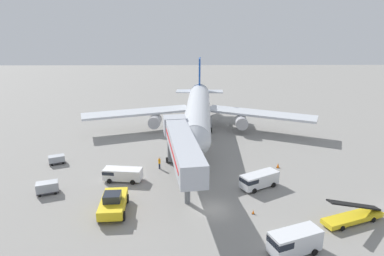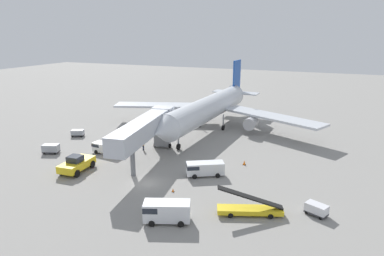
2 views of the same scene
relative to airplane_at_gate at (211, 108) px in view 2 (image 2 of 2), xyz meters
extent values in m
plane|color=gray|center=(0.89, -28.82, -4.77)|extent=(300.00, 300.00, 0.00)
cylinder|color=silver|center=(-0.08, -1.49, 0.08)|extent=(6.59, 33.74, 4.77)
cone|color=silver|center=(-1.10, -20.21, 0.08)|extent=(4.88, 4.22, 4.67)
cone|color=silver|center=(1.00, 18.34, 0.44)|extent=(4.86, 6.41, 4.53)
cube|color=#1947A3|center=(0.91, 16.80, 4.85)|extent=(0.62, 4.87, 7.63)
cube|color=silver|center=(3.75, 16.20, 0.68)|extent=(5.91, 3.84, 0.24)
cube|color=silver|center=(-1.97, 16.51, 0.68)|extent=(5.91, 3.84, 0.24)
cube|color=silver|center=(12.62, 1.11, -0.99)|extent=(22.18, 13.83, 0.44)
cube|color=silver|center=(-12.42, 2.47, -0.99)|extent=(22.59, 11.78, 0.44)
cylinder|color=#A8A8AD|center=(8.77, -0.05, -2.50)|extent=(2.63, 3.32, 2.46)
cylinder|color=#A8A8AD|center=(-8.73, 0.90, -2.50)|extent=(2.63, 3.32, 2.46)
cylinder|color=gray|center=(-0.79, -14.54, -2.78)|extent=(0.28, 0.28, 2.87)
cylinder|color=black|center=(-0.79, -14.54, -4.22)|extent=(0.41, 1.12, 1.10)
cylinder|color=gray|center=(2.77, 0.37, -2.78)|extent=(0.28, 0.28, 2.87)
cylinder|color=black|center=(2.77, 0.37, -4.22)|extent=(0.41, 1.12, 1.10)
cylinder|color=gray|center=(-2.71, 0.67, -2.78)|extent=(0.28, 0.28, 2.87)
cylinder|color=black|center=(-2.71, 0.67, -4.22)|extent=(0.41, 1.12, 1.10)
cube|color=#B2B7C1|center=(-2.66, -23.66, 1.13)|extent=(5.62, 18.68, 2.70)
cube|color=red|center=(-4.16, -23.87, 1.13)|extent=(2.26, 15.34, 0.44)
cube|color=#B2B7C1|center=(-4.07, -13.94, 1.13)|extent=(3.82, 3.27, 2.84)
cube|color=#232833|center=(-4.25, -12.65, 1.38)|extent=(3.30, 0.71, 0.90)
cube|color=slate|center=(-3.98, -14.53, -2.29)|extent=(2.78, 2.15, 4.15)
cylinder|color=black|center=(-5.39, -14.73, -4.37)|extent=(0.41, 0.83, 0.80)
cylinder|color=black|center=(-2.57, -14.33, -4.37)|extent=(0.41, 0.83, 0.80)
cylinder|color=slate|center=(-2.13, -27.31, -2.49)|extent=(0.70, 0.70, 4.55)
cube|color=yellow|center=(-10.75, -29.18, -3.68)|extent=(3.13, 5.99, 1.08)
cube|color=#232833|center=(-10.73, -29.47, -2.69)|extent=(2.05, 1.92, 0.90)
cylinder|color=black|center=(-9.31, -30.99, -4.22)|extent=(0.47, 1.12, 1.10)
cylinder|color=black|center=(-11.93, -31.16, -4.22)|extent=(0.47, 1.12, 1.10)
cylinder|color=black|center=(-9.56, -27.21, -4.22)|extent=(0.47, 1.12, 1.10)
cylinder|color=black|center=(-12.18, -27.38, -4.22)|extent=(0.47, 1.12, 1.10)
cube|color=yellow|center=(16.11, -31.72, -4.19)|extent=(7.55, 4.18, 0.55)
cube|color=black|center=(16.11, -31.72, -2.62)|extent=(7.32, 3.47, 2.56)
cylinder|color=black|center=(14.30, -33.25, -4.47)|extent=(0.64, 0.41, 0.60)
cylinder|color=black|center=(13.74, -31.72, -4.47)|extent=(0.64, 0.41, 0.60)
cylinder|color=black|center=(18.48, -31.71, -4.47)|extent=(0.64, 0.41, 0.60)
cylinder|color=black|center=(17.91, -30.18, -4.47)|extent=(0.64, 0.41, 0.60)
cube|color=silver|center=(7.54, -23.36, -3.61)|extent=(5.64, 4.32, 1.74)
cube|color=#1E232D|center=(5.95, -24.26, -3.23)|extent=(2.46, 2.55, 0.56)
cylinder|color=black|center=(6.54, -24.99, -4.43)|extent=(0.76, 0.64, 0.68)
cylinder|color=black|center=(5.63, -23.37, -4.43)|extent=(0.76, 0.64, 0.68)
cylinder|color=black|center=(9.45, -23.35, -4.43)|extent=(0.76, 0.64, 0.68)
cylinder|color=black|center=(8.55, -21.73, -4.43)|extent=(0.76, 0.64, 0.68)
cube|color=silver|center=(8.07, -36.69, -3.45)|extent=(5.45, 3.68, 2.07)
cube|color=#1E232D|center=(6.46, -37.30, -2.99)|extent=(2.24, 2.48, 0.66)
cylinder|color=black|center=(6.95, -38.14, -4.43)|extent=(0.76, 0.58, 0.68)
cylinder|color=black|center=(6.26, -36.35, -4.43)|extent=(0.76, 0.58, 0.68)
cylinder|color=black|center=(9.88, -37.02, -4.43)|extent=(0.76, 0.58, 0.68)
cylinder|color=black|center=(9.19, -35.23, -4.43)|extent=(0.76, 0.58, 0.68)
cube|color=white|center=(-11.16, -21.17, -3.71)|extent=(5.47, 2.52, 1.55)
cube|color=#1E232D|center=(-12.94, -20.97, -3.37)|extent=(1.90, 2.14, 0.49)
cylinder|color=black|center=(-12.89, -21.91, -4.43)|extent=(0.72, 0.42, 0.68)
cylinder|color=black|center=(-12.68, -20.06, -4.43)|extent=(0.72, 0.42, 0.68)
cylinder|color=black|center=(-9.64, -22.28, -4.43)|extent=(0.72, 0.42, 0.68)
cylinder|color=black|center=(-9.42, -20.44, -4.43)|extent=(0.72, 0.42, 0.68)
cube|color=#38383D|center=(-22.72, -15.06, -4.48)|extent=(2.71, 2.18, 0.22)
cube|color=#999EA5|center=(-22.72, -15.06, -3.90)|extent=(2.71, 2.18, 0.94)
cylinder|color=black|center=(-23.24, -15.96, -4.59)|extent=(0.38, 0.25, 0.36)
cylinder|color=black|center=(-23.73, -14.80, -4.59)|extent=(0.38, 0.25, 0.36)
cylinder|color=black|center=(-21.72, -15.31, -4.59)|extent=(0.38, 0.25, 0.36)
cylinder|color=black|center=(-22.21, -14.15, -4.59)|extent=(0.38, 0.25, 0.36)
cube|color=#38383D|center=(23.13, -28.87, -4.48)|extent=(2.75, 2.23, 0.22)
cube|color=silver|center=(23.13, -28.87, -3.89)|extent=(2.75, 2.23, 0.95)
cylinder|color=black|center=(24.15, -28.64, -4.59)|extent=(0.38, 0.26, 0.36)
cylinder|color=black|center=(23.64, -29.79, -4.59)|extent=(0.38, 0.26, 0.36)
cylinder|color=black|center=(22.63, -27.95, -4.59)|extent=(0.38, 0.26, 0.36)
cylinder|color=black|center=(22.11, -29.09, -4.59)|extent=(0.38, 0.26, 0.36)
cube|color=#38383D|center=(-20.26, -24.67, -4.48)|extent=(3.00, 2.27, 0.22)
cube|color=#999EA5|center=(-20.26, -24.67, -3.79)|extent=(3.00, 2.27, 1.16)
cylinder|color=black|center=(-20.90, -25.62, -4.59)|extent=(0.38, 0.24, 0.36)
cylinder|color=black|center=(-21.36, -24.36, -4.59)|extent=(0.38, 0.24, 0.36)
cylinder|color=black|center=(-19.15, -24.98, -4.59)|extent=(0.38, 0.24, 0.36)
cylinder|color=black|center=(-19.61, -23.72, -4.59)|extent=(0.38, 0.24, 0.36)
cylinder|color=#1E2333|center=(-6.37, -17.23, -4.32)|extent=(0.36, 0.36, 0.89)
cylinder|color=orange|center=(-6.37, -17.23, -3.52)|extent=(0.48, 0.48, 0.71)
sphere|color=tan|center=(-6.37, -17.23, -3.03)|extent=(0.24, 0.24, 0.24)
cube|color=black|center=(5.50, -29.88, -4.76)|extent=(0.32, 0.32, 0.03)
cone|color=orange|center=(5.50, -29.88, -4.51)|extent=(0.27, 0.27, 0.47)
cube|color=black|center=(11.79, -17.09, -4.76)|extent=(0.48, 0.48, 0.03)
cone|color=orange|center=(11.79, -17.09, -4.39)|extent=(0.41, 0.41, 0.71)
camera|label=1|loc=(-2.05, -62.75, 16.00)|focal=30.44mm
camera|label=2|loc=(23.39, -66.37, 15.38)|focal=31.86mm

